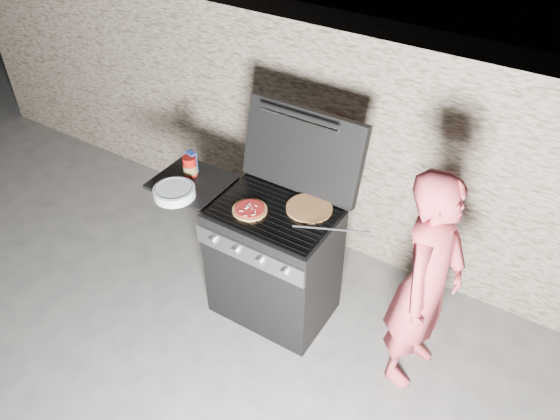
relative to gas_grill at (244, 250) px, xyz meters
The scene contains 10 objects.
ground 0.52m from the gas_grill, ahead, with size 50.00×50.00×0.00m, color #4D4B4A.
stone_wall 1.17m from the gas_grill, 76.61° to the left, with size 8.00×0.35×1.80m, color tan.
gas_grill is the anchor object (origin of this frame).
pizza_topped 0.49m from the gas_grill, 31.03° to the right, with size 0.22×0.22×0.03m, color #AB8350, non-canonical shape.
pizza_plain 0.65m from the gas_grill, 18.95° to the left, with size 0.30×0.30×0.02m, color tan.
sauce_jar 0.70m from the gas_grill, behind, with size 0.09×0.09×0.15m, color maroon.
blue_carton 0.72m from the gas_grill, 168.87° to the left, with size 0.07×0.04×0.16m, color #1F3E9B.
plate_stack 0.65m from the gas_grill, 154.08° to the right, with size 0.28×0.28×0.06m, color white.
person 1.31m from the gas_grill, ahead, with size 0.56×0.37×1.54m, color #BC3F47.
tongs 0.83m from the gas_grill, ahead, with size 0.01×0.01×0.48m, color black.
Camera 1 is at (1.46, -2.26, 3.11)m, focal length 35.00 mm.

